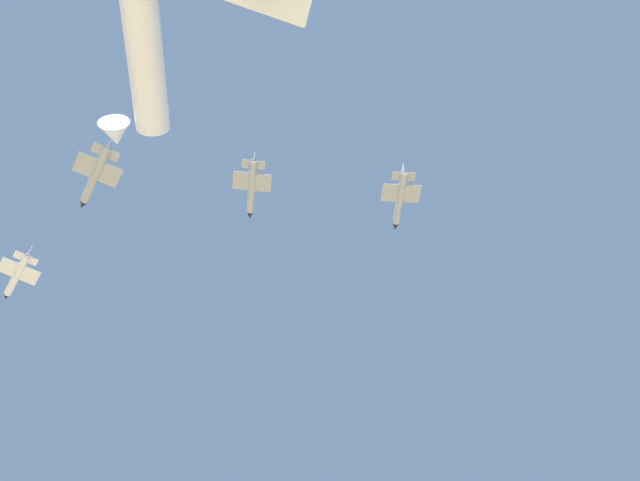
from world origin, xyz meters
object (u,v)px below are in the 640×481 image
object	(u,v)px
chase_jet_lead	(17,275)
chase_jet_right_wing	(400,199)
chase_jet_left_wing	(252,187)
chase_jet_trailing	(95,176)

from	to	relation	value
chase_jet_lead	chase_jet_right_wing	distance (m)	81.91
chase_jet_left_wing	chase_jet_right_wing	distance (m)	31.24
chase_jet_lead	chase_jet_left_wing	size ratio (longest dim) A/B	1.05
chase_jet_right_wing	chase_jet_trailing	size ratio (longest dim) A/B	0.99
chase_jet_lead	chase_jet_trailing	size ratio (longest dim) A/B	1.02
chase_jet_lead	chase_jet_left_wing	world-z (taller)	chase_jet_left_wing
chase_jet_lead	chase_jet_trailing	xyz separation A→B (m)	(-33.68, 12.92, -3.36)
chase_jet_right_wing	chase_jet_trailing	bearing A→B (deg)	101.90
chase_jet_lead	chase_jet_right_wing	world-z (taller)	chase_jet_right_wing
chase_jet_lead	chase_jet_left_wing	distance (m)	52.52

